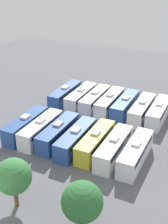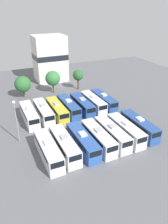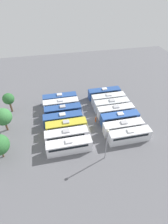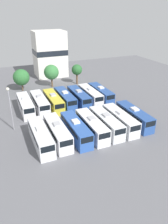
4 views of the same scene
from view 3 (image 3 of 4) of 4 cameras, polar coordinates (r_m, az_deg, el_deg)
ground_plane at (r=50.29m, az=1.91°, el=-2.41°), size 107.49×107.49×0.00m
bus_0 at (r=44.72m, az=14.60°, el=-7.40°), size 2.62×10.56×3.51m
bus_1 at (r=46.54m, az=12.64°, el=-4.78°), size 2.62×10.56×3.51m
bus_2 at (r=48.99m, az=11.53°, el=-1.99°), size 2.62×10.56×3.51m
bus_3 at (r=51.26m, az=10.24°, el=0.32°), size 2.62×10.56×3.51m
bus_4 at (r=53.54m, az=8.95°, el=2.37°), size 2.62×10.56×3.51m
bus_5 at (r=55.96m, az=7.91°, el=4.27°), size 2.62×10.56×3.51m
bus_6 at (r=58.67m, az=6.57°, el=6.18°), size 2.62×10.56×3.51m
bus_7 at (r=41.21m, az=-4.88°, el=-10.98°), size 2.62×10.56×3.51m
bus_8 at (r=43.48m, az=-5.75°, el=-7.65°), size 2.62×10.56×3.51m
bus_9 at (r=45.80m, az=-5.78°, el=-4.70°), size 2.62×10.56×3.51m
bus_10 at (r=48.15m, az=-6.94°, el=-2.22°), size 2.62×10.56×3.51m
bus_11 at (r=50.87m, az=-6.90°, el=0.38°), size 2.62×10.56×3.51m
bus_12 at (r=53.45m, az=-7.54°, el=2.46°), size 2.62×10.56×3.51m
bus_13 at (r=55.97m, az=-7.89°, el=4.28°), size 2.62×10.56×3.51m
worker_person at (r=49.08m, az=3.88°, el=-2.40°), size 0.36×0.36×1.83m
light_pole at (r=36.88m, az=7.49°, el=-9.09°), size 0.60×0.60×8.92m
tree_1 at (r=48.64m, az=-24.95°, el=-1.47°), size 4.47×4.47×6.78m
tree_2 at (r=55.01m, az=-23.44°, el=3.92°), size 3.31×3.31×6.24m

